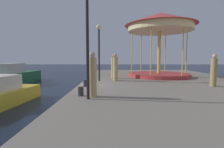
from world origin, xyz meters
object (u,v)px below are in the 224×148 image
lamp_post_near_edge (87,24)px  bollard_south (85,83)px  carousel (159,29)px  person_near_carousel (213,71)px  motorboat_green (17,76)px  lamp_post_mid_promenade (99,42)px  person_mid_promenade (115,68)px  bollard_north (80,91)px  bollard_center (90,80)px  person_by_the_water (113,67)px  person_far_corner (92,76)px

lamp_post_near_edge → bollard_south: bearing=101.1°
carousel → person_near_carousel: (1.66, -5.31, -3.30)m
motorboat_green → lamp_post_near_edge: size_ratio=1.43×
lamp_post_near_edge → lamp_post_mid_promenade: bearing=89.6°
lamp_post_near_edge → lamp_post_mid_promenade: size_ratio=1.07×
person_near_carousel → person_mid_promenade: (-5.59, 2.52, 0.06)m
bollard_north → person_near_carousel: (7.17, 2.48, 0.68)m
motorboat_green → bollard_south: 10.45m
bollard_center → person_by_the_water: (1.50, 2.62, 0.72)m
lamp_post_near_edge → person_by_the_water: lamp_post_near_edge is taller
carousel → person_far_corner: (-4.98, -7.96, -3.28)m
lamp_post_near_edge → motorboat_green: bearing=130.6°
person_near_carousel → bollard_south: bearing=-179.4°
person_mid_promenade → person_near_carousel: bearing=-24.3°
lamp_post_mid_promenade → bollard_center: 2.76m
lamp_post_near_edge → lamp_post_mid_promenade: lamp_post_near_edge is taller
person_by_the_water → person_far_corner: size_ratio=1.03×
lamp_post_mid_promenade → person_by_the_water: (1.02, 1.66, -1.83)m
bollard_center → person_by_the_water: person_by_the_water is taller
lamp_post_mid_promenade → person_mid_promenade: size_ratio=2.00×
lamp_post_near_edge → person_mid_promenade: bearing=77.9°
person_far_corner → bollard_north: bearing=162.7°
carousel → bollard_north: bearing=-125.3°
motorboat_green → person_mid_promenade: person_mid_promenade is taller
carousel → person_far_corner: bearing=-122.0°
carousel → person_near_carousel: size_ratio=3.30×
lamp_post_mid_promenade → person_near_carousel: size_ratio=2.13×
bollard_south → carousel: bearing=43.5°
person_mid_promenade → bollard_center: bearing=-143.8°
carousel → person_by_the_water: (-4.07, -1.38, -3.26)m
bollard_south → person_near_carousel: (7.35, 0.08, 0.68)m
bollard_north → person_by_the_water: size_ratio=0.21×
lamp_post_mid_promenade → bollard_south: bearing=-104.5°
bollard_center → bollard_south: 1.41m
bollard_south → person_by_the_water: size_ratio=0.21×
person_by_the_water → person_mid_promenade: size_ratio=0.98×
bollard_center → motorboat_green: bearing=145.4°
carousel → person_near_carousel: 6.47m
motorboat_green → person_near_carousel: person_near_carousel is taller
lamp_post_mid_promenade → bollard_north: bearing=-95.2°
bollard_center → person_near_carousel: size_ratio=0.21×
motorboat_green → carousel: (13.54, -1.50, 4.24)m
person_far_corner → person_near_carousel: (6.64, 2.64, -0.01)m
bollard_center → person_far_corner: (0.60, -3.96, 0.69)m
lamp_post_mid_promenade → bollard_center: (-0.49, -0.95, -2.54)m
bollard_north → bollard_south: same height
carousel → bollard_center: bearing=-144.4°
motorboat_green → person_mid_promenade: size_ratio=3.06×
person_far_corner → person_mid_promenade: bearing=78.5°
person_far_corner → person_near_carousel: size_ratio=1.01×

